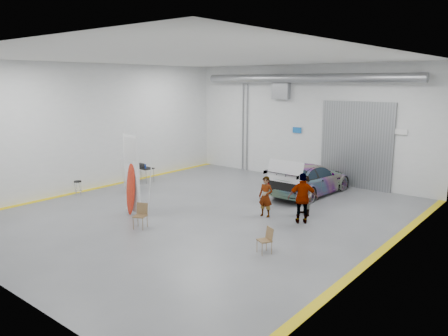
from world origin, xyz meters
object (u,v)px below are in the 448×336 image
Objects in this scene: person_c at (303,198)px; office_chair at (132,183)px; shop_stool at (78,188)px; work_table at (143,167)px; sedan_car at (310,179)px; folding_chair_far at (265,245)px; person_b at (305,196)px; person_a at (266,197)px; surfboard_display at (132,181)px; folding_chair_near at (141,221)px.

office_chair is at bearing -28.70° from person_c.
work_table is (0.04, 3.79, 0.41)m from shop_stool.
sedan_car is 6.15× the size of folding_chair_far.
person_b is 1.31× the size of work_table.
surfboard_display reaches higher than person_a.
folding_chair_far is 0.84× the size of office_chair.
sedan_car is 3.44m from person_b.
work_table reaches higher than folding_chair_near.
person_c reaches higher than sedan_car.
person_b is at bearing 0.43° from work_table.
office_chair is (-6.72, -4.93, -0.30)m from sedan_car.
office_chair is at bearing 39.39° from sedan_car.
office_chair is at bearing -167.24° from folding_chair_far.
person_a is 3.76m from folding_chair_far.
folding_chair_near is at bearing -142.34° from folding_chair_far.
sedan_car is 3.10× the size of person_b.
folding_chair_near reaches higher than folding_chair_far.
shop_stool is 2.45m from office_chair.
person_a is at bearing 97.72° from sedan_car.
folding_chair_near is at bearing -90.63° from person_b.
work_table is 1.28× the size of office_chair.
work_table is 2.20m from office_chair.
work_table is at bearing 120.42° from office_chair.
person_b is at bearing 129.81° from folding_chair_far.
shop_stool is (-9.52, -3.86, -0.46)m from person_b.
folding_chair_near is at bearing -42.38° from office_chair.
shop_stool is (-5.74, 1.15, 0.06)m from folding_chair_near.
person_c is 3.42m from folding_chair_far.
work_table is at bearing 89.35° from shop_stool.
person_c is 2.12× the size of folding_chair_near.
sedan_car is at bearing -100.38° from person_c.
folding_chair_near is 5.44m from office_chair.
office_chair is (1.30, -1.74, -0.33)m from work_table.
folding_chair_near is (-4.16, -4.19, -0.67)m from person_c.
person_a is at bearing 32.30° from folding_chair_near.
folding_chair_far reaches higher than shop_stool.
office_chair reaches higher than work_table.
person_b is 0.92m from person_c.
person_b is at bearing 118.09° from sedan_car.
surfboard_display is (-5.30, -4.13, 0.55)m from person_b.
folding_chair_near reaches higher than shop_stool.
sedan_car is 5.55× the size of folding_chair_near.
person_b is 2.32× the size of shop_stool.
surfboard_display is 3.73× the size of folding_chair_near.
surfboard_display reaches higher than person_c.
work_table is (-8.35, 0.96, -0.04)m from person_a.
person_b is 1.98× the size of folding_chair_far.
surfboard_display reaches higher than work_table.
person_a reaches higher than work_table.
person_b is 0.84× the size of person_c.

